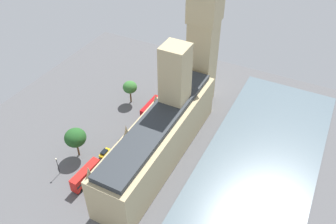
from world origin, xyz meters
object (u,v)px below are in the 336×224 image
clock_tower (204,23)px  car_dark_green_midblock (123,140)px  car_silver_far_end (139,126)px  street_lamp_corner (57,163)px  double_decker_bus_opposite_hall (151,108)px  car_yellow_cab_under_trees (105,153)px  pedestrian_trailing (114,172)px  plane_tree_kerbside (130,87)px  parliament_building (162,132)px  double_decker_bus_leading (86,175)px  plane_tree_near_tower (75,138)px

clock_tower → car_dark_green_midblock: bearing=68.0°
car_silver_far_end → street_lamp_corner: size_ratio=0.68×
double_decker_bus_opposite_hall → car_yellow_cab_under_trees: 24.23m
pedestrian_trailing → plane_tree_kerbside: size_ratio=0.18×
parliament_building → clock_tower: clock_tower is taller
plane_tree_kerbside → clock_tower: bearing=-150.4°
double_decker_bus_leading → street_lamp_corner: bearing=11.0°
clock_tower → parliament_building: bearing=91.5°
clock_tower → double_decker_bus_leading: 59.02m
car_silver_far_end → plane_tree_kerbside: plane_tree_kerbside is taller
car_dark_green_midblock → plane_tree_kerbside: size_ratio=0.55×
double_decker_bus_opposite_hall → car_silver_far_end: size_ratio=2.43×
car_silver_far_end → street_lamp_corner: 30.10m
car_silver_far_end → pedestrian_trailing: 21.13m
car_yellow_cab_under_trees → plane_tree_near_tower: bearing=-153.3°
car_silver_far_end → car_dark_green_midblock: bearing=-91.9°
double_decker_bus_opposite_hall → double_decker_bus_leading: size_ratio=1.00×
parliament_building → street_lamp_corner: (23.14, 20.59, -4.77)m
double_decker_bus_opposite_hall → car_yellow_cab_under_trees: double_decker_bus_opposite_hall is taller
car_yellow_cab_under_trees → pedestrian_trailing: 8.46m
double_decker_bus_opposite_hall → street_lamp_corner: size_ratio=1.66×
double_decker_bus_leading → plane_tree_kerbside: 38.81m
parliament_building → double_decker_bus_leading: (14.24, 19.28, -6.56)m
car_silver_far_end → double_decker_bus_leading: size_ratio=0.41×
double_decker_bus_leading → street_lamp_corner: (8.90, 1.31, 1.80)m
double_decker_bus_opposite_hall → car_silver_far_end: 8.38m
pedestrian_trailing → car_silver_far_end: bearing=154.6°
parliament_building → pedestrian_trailing: parliament_building is taller
double_decker_bus_leading → pedestrian_trailing: double_decker_bus_leading is taller
double_decker_bus_leading → plane_tree_near_tower: (8.55, -7.23, 4.72)m
car_dark_green_midblock → parliament_building: bearing=9.0°
double_decker_bus_opposite_hall → car_silver_far_end: bearing=91.5°
double_decker_bus_opposite_hall → car_dark_green_midblock: bearing=87.6°
double_decker_bus_opposite_hall → street_lamp_corner: bearing=75.1°
clock_tower → double_decker_bus_opposite_hall: 34.11m
car_silver_far_end → plane_tree_kerbside: bearing=138.1°
parliament_building → clock_tower: 37.64m
clock_tower → double_decker_bus_opposite_hall: size_ratio=5.63×
plane_tree_kerbside → parliament_building: bearing=141.1°
parliament_building → double_decker_bus_opposite_hall: size_ratio=5.22×
double_decker_bus_leading → car_dark_green_midblock: bearing=-89.0°
double_decker_bus_leading → plane_tree_near_tower: 12.15m
clock_tower → car_yellow_cab_under_trees: bearing=69.2°
pedestrian_trailing → plane_tree_near_tower: size_ratio=0.16×
car_dark_green_midblock → pedestrian_trailing: 13.22m
car_dark_green_midblock → street_lamp_corner: size_ratio=0.76×
double_decker_bus_leading → plane_tree_near_tower: size_ratio=1.04×
car_dark_green_midblock → car_yellow_cab_under_trees: 7.54m
plane_tree_near_tower → street_lamp_corner: 9.04m
double_decker_bus_opposite_hall → double_decker_bus_leading: bearing=88.6°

